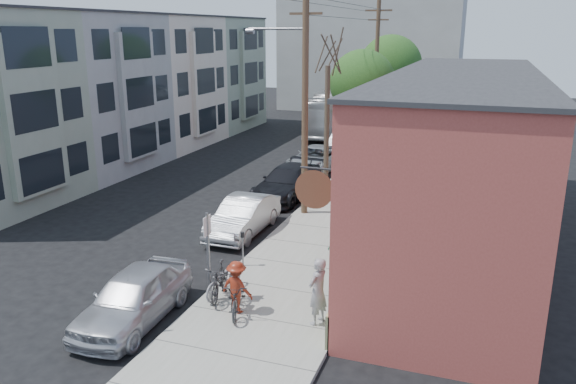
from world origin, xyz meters
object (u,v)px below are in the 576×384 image
(sign_post, at_px, (208,248))
(utility_pole_near, at_px, (304,95))
(tree_leafy_far, at_px, (391,67))
(tree_leafy_mid, at_px, (362,83))
(car_2, at_px, (288,182))
(parked_bike_a, at_px, (220,281))
(bus, at_px, (335,111))
(patio_chair_a, at_px, (344,284))
(parked_bike_b, at_px, (224,279))
(patio_chair_b, at_px, (337,290))
(car_4, at_px, (345,140))
(parking_meter_far, at_px, (317,180))
(cyclist, at_px, (237,287))
(car_1, at_px, (243,216))
(patron_green, at_px, (335,249))
(car_0, at_px, (134,297))
(car_3, at_px, (316,159))
(parking_meter_near, at_px, (243,243))
(tree_bare, at_px, (327,135))
(patron_grey, at_px, (318,291))

(sign_post, bearing_deg, utility_pole_near, 89.75)
(sign_post, distance_m, tree_leafy_far, 29.13)
(tree_leafy_mid, height_order, car_2, tree_leafy_mid)
(sign_post, bearing_deg, parked_bike_a, 49.73)
(sign_post, bearing_deg, car_2, 97.63)
(utility_pole_near, distance_m, bus, 22.31)
(sign_post, distance_m, patio_chair_a, 4.31)
(tree_leafy_far, relative_size, parked_bike_b, 4.05)
(patio_chair_b, distance_m, parked_bike_a, 3.61)
(parked_bike_b, bearing_deg, car_4, 101.92)
(car_2, bearing_deg, parking_meter_far, 10.88)
(cyclist, height_order, car_1, cyclist)
(tree_leafy_far, distance_m, car_2, 18.07)
(patron_green, relative_size, parked_bike_a, 0.89)
(car_0, bearing_deg, tree_leafy_mid, 81.58)
(car_2, bearing_deg, parked_bike_a, -76.23)
(car_2, bearing_deg, tree_leafy_far, 88.34)
(car_4, bearing_deg, cyclist, -83.69)
(parked_bike_b, relative_size, car_3, 0.36)
(tree_leafy_mid, distance_m, parked_bike_a, 19.30)
(utility_pole_near, height_order, car_0, utility_pole_near)
(patron_green, bearing_deg, car_3, -158.49)
(parked_bike_b, height_order, car_0, car_0)
(parking_meter_near, relative_size, car_1, 0.27)
(patio_chair_b, relative_size, car_2, 0.16)
(cyclist, xyz_separation_m, car_1, (-2.65, 6.49, -0.19))
(car_0, bearing_deg, utility_pole_near, 78.70)
(parking_meter_near, bearing_deg, car_0, -108.22)
(tree_bare, bearing_deg, parking_meter_near, -93.63)
(utility_pole_near, relative_size, cyclist, 6.32)
(car_0, bearing_deg, tree_bare, 78.39)
(tree_leafy_far, bearing_deg, patron_grey, -84.03)
(car_0, distance_m, car_2, 13.26)
(patio_chair_a, xyz_separation_m, cyclist, (-2.72, -1.99, 0.35))
(patron_green, bearing_deg, parking_meter_far, -157.08)
(car_3, bearing_deg, patio_chair_a, -66.49)
(utility_pole_near, xyz_separation_m, car_0, (-1.59, -10.79, -4.63))
(car_3, bearing_deg, car_0, -85.32)
(utility_pole_near, bearing_deg, car_2, 122.78)
(bus, bearing_deg, patron_green, -80.55)
(cyclist, distance_m, parked_bike_a, 1.14)
(cyclist, xyz_separation_m, car_2, (-2.65, 11.99, -0.15))
(car_3, distance_m, car_4, 6.07)
(parking_meter_near, bearing_deg, car_3, 96.77)
(patron_grey, bearing_deg, sign_post, -73.97)
(parking_meter_near, height_order, patio_chair_a, parking_meter_near)
(cyclist, relative_size, car_2, 0.29)
(tree_bare, relative_size, tree_leafy_far, 0.83)
(sign_post, height_order, car_2, sign_post)
(parking_meter_far, height_order, parked_bike_b, parking_meter_far)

